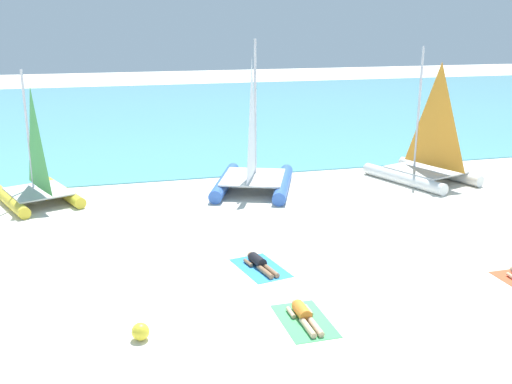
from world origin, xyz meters
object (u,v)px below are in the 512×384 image
Objects in this scene: towel_left at (261,268)px; sunbather_left at (260,263)px; sailboat_white at (425,162)px; sunbather_middle at (304,315)px; towel_middle at (305,321)px; sailboat_blue at (253,169)px; sailboat_yellow at (37,184)px; beach_ball at (141,332)px.

towel_left is 0.14m from sunbather_left.
sunbather_left is at bearing -161.17° from sailboat_white.
sunbather_left is (-9.44, -7.21, -0.72)m from sailboat_white.
towel_middle is at bearing -90.00° from sunbather_middle.
sailboat_blue reaches higher than sunbather_middle.
sunbather_middle is at bearing -80.76° from sailboat_yellow.
towel_middle is at bearing -87.23° from towel_left.
sunbather_left is at bearing 41.24° from beach_ball.
beach_ball is at bearing 177.59° from towel_middle.
sailboat_blue reaches higher than sailboat_yellow.
sailboat_blue reaches higher than towel_left.
sailboat_blue is 3.18× the size of towel_left.
towel_middle is at bearing -149.95° from sailboat_white.
towel_middle is 0.14m from sunbather_middle.
sailboat_yellow is 12.80× the size of beach_ball.
beach_ball is (-3.58, -3.14, 0.06)m from sunbather_left.
sailboat_blue is at bearing 81.04° from towel_middle.
sailboat_yellow is 15.99m from sailboat_white.
sunbather_left is 4.77m from beach_ball.
sunbather_middle reaches higher than towel_left.
towel_left and towel_middle have the same top height.
sunbather_left is 0.82× the size of towel_middle.
sunbather_middle is (-1.75, -11.01, -0.77)m from sailboat_blue.
sailboat_white is 3.66× the size of sunbather_middle.
sunbather_middle is at bearing -87.19° from towel_left.
towel_left is 1.22× the size of sunbather_middle.
beach_ball is (-3.75, 0.09, 0.06)m from sunbather_middle.
sunbather_left and sunbather_middle have the same top height.
towel_middle is (0.17, -3.30, -0.13)m from sunbather_left.
sailboat_yellow is 0.88× the size of sailboat_white.
sailboat_blue is at bearing 63.27° from beach_ball.
sailboat_yellow reaches higher than sunbather_left.
sailboat_white is 11.94m from towel_left.
sailboat_white is (15.95, -1.05, 0.10)m from sailboat_yellow.
sailboat_yellow is 8.45m from sailboat_blue.
sailboat_blue is 8.05m from sunbather_left.
sailboat_yellow is 13.31m from sunbather_middle.
sailboat_yellow is 2.64× the size of towel_middle.
sailboat_yellow reaches higher than towel_left.
towel_left is 4.74m from beach_ball.
sailboat_yellow is at bearing -161.39° from sailboat_blue.
sailboat_white reaches higher than towel_middle.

